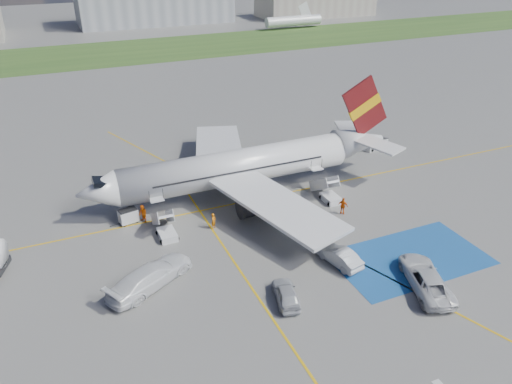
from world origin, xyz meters
TOP-DOWN VIEW (x-y plane):
  - ground at (0.00, 0.00)m, footprint 400.00×400.00m
  - grass_strip at (0.00, 95.00)m, footprint 400.00×30.00m
  - taxiway_line_main at (0.00, 12.00)m, footprint 120.00×0.20m
  - taxiway_line_cross at (-5.00, -10.00)m, footprint 0.20×60.00m
  - taxiway_line_diag at (0.00, 12.00)m, footprint 20.71×56.45m
  - staging_box at (10.00, -4.00)m, footprint 14.00×8.00m
  - terminal_centre at (20.00, 135.00)m, footprint 48.00×18.00m
  - terminal_east at (75.00, 128.00)m, footprint 40.00×16.00m
  - airliner at (1.51, 14.00)m, footprint 36.81×32.95m
  - airstairs_fwd at (-9.50, 8.70)m, footprint 1.90×5.20m
  - airstairs_aft at (9.00, 8.70)m, footprint 1.90×5.20m
  - gpu_cart at (-12.39, 12.62)m, footprint 2.04×1.51m
  - belt_loader at (22.80, 19.36)m, footprint 4.96×3.12m
  - car_silver_a at (-3.10, -4.77)m, footprint 2.67×4.57m
  - car_silver_b at (3.56, -2.07)m, footprint 2.62×5.00m
  - van_white_a at (8.47, -7.78)m, footprint 4.43×6.37m
  - van_white_b at (-12.61, 1.61)m, footprint 6.76×5.39m
  - crew_fwd at (-4.76, 8.10)m, footprint 0.73×0.73m
  - crew_nose at (-10.97, 12.21)m, footprint 1.03×1.14m
  - crew_aft at (8.70, 5.38)m, footprint 1.05×1.17m

SIDE VIEW (x-z plane):
  - ground at x=0.00m, z-range 0.00..0.00m
  - grass_strip at x=0.00m, z-range 0.00..0.01m
  - taxiway_line_main at x=0.00m, z-range 0.00..0.01m
  - taxiway_line_cross at x=-5.00m, z-range 0.00..0.01m
  - taxiway_line_diag at x=0.00m, z-range 0.00..0.01m
  - staging_box at x=10.00m, z-range 0.00..0.01m
  - belt_loader at x=22.80m, z-range -0.36..1.08m
  - airstairs_fwd at x=-9.50m, z-range -1.18..2.42m
  - airstairs_aft at x=9.00m, z-range -1.18..2.42m
  - gpu_cart at x=-12.39m, z-range -0.08..1.47m
  - car_silver_a at x=-3.10m, z-range 0.00..1.46m
  - car_silver_b at x=3.56m, z-range 0.00..1.57m
  - crew_fwd at x=-4.76m, z-range 0.00..1.71m
  - crew_nose at x=-10.97m, z-range 0.00..1.90m
  - crew_aft at x=8.70m, z-range 0.00..1.90m
  - van_white_a at x=8.47m, z-range 0.00..2.18m
  - van_white_b at x=-12.61m, z-range 0.00..2.48m
  - airliner at x=1.51m, z-range -2.57..9.35m
  - terminal_east at x=75.00m, z-range 0.00..8.00m
  - terminal_centre at x=20.00m, z-range 0.00..12.00m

